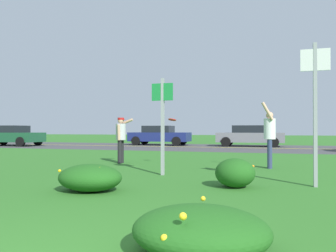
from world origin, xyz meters
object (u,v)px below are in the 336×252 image
frisbee_red (172,120)px  sign_post_by_roadside (315,100)px  sign_post_near_path (163,116)px  car_dark_green_leftmost (11,135)px  person_catcher_white_shirt (270,134)px  car_navy_center_left (159,135)px  car_gray_center_right (250,136)px  person_thrower_red_cap_gray_shirt (121,135)px

frisbee_red → sign_post_by_roadside: bearing=-38.5°
sign_post_near_path → car_dark_green_leftmost: 18.93m
person_catcher_white_shirt → frisbee_red: bearing=179.5°
sign_post_near_path → car_navy_center_left: size_ratio=0.55×
car_dark_green_leftmost → sign_post_near_path: bearing=-37.0°
sign_post_by_roadside → frisbee_red: (-3.92, 3.12, -0.27)m
frisbee_red → car_dark_green_leftmost: frisbee_red is taller
sign_post_by_roadside → car_gray_center_right: 16.36m
frisbee_red → car_navy_center_left: size_ratio=0.06×
person_thrower_red_cap_gray_shirt → car_dark_green_leftmost: 15.62m
person_catcher_white_shirt → car_dark_green_leftmost: (-17.72, 9.05, -0.28)m
person_thrower_red_cap_gray_shirt → car_gray_center_right: size_ratio=0.35×
sign_post_near_path → car_gray_center_right: sign_post_near_path is taller
person_thrower_red_cap_gray_shirt → person_catcher_white_shirt: bearing=-1.2°
sign_post_by_roadside → car_gray_center_right: sign_post_by_roadside is taller
sign_post_by_roadside → person_catcher_white_shirt: 3.29m
car_dark_green_leftmost → person_thrower_red_cap_gray_shirt: bearing=-34.9°
sign_post_near_path → person_catcher_white_shirt: bearing=41.7°
sign_post_near_path → car_gray_center_right: bearing=84.9°
sign_post_near_path → car_navy_center_left: 16.31m
sign_post_by_roadside → car_dark_green_leftmost: sign_post_by_roadside is taller
car_gray_center_right → person_thrower_red_cap_gray_shirt: bearing=-105.7°
car_dark_green_leftmost → car_gray_center_right: same height
car_navy_center_left → frisbee_red: bearing=-69.9°
car_navy_center_left → person_catcher_white_shirt: bearing=-59.1°
person_catcher_white_shirt → car_dark_green_leftmost: 19.90m
person_thrower_red_cap_gray_shirt → car_dark_green_leftmost: bearing=145.1°
car_dark_green_leftmost → car_navy_center_left: 10.68m
person_catcher_white_shirt → frisbee_red: size_ratio=7.31×
person_thrower_red_cap_gray_shirt → person_catcher_white_shirt: size_ratio=0.79×
sign_post_near_path → person_catcher_white_shirt: sign_post_near_path is taller
frisbee_red → car_navy_center_left: 13.94m
car_navy_center_left → person_thrower_red_cap_gray_shirt: bearing=-77.3°
sign_post_by_roadside → car_navy_center_left: sign_post_by_roadside is taller
car_gray_center_right → sign_post_near_path: bearing=-95.1°
sign_post_by_roadside → car_navy_center_left: (-8.71, 16.19, -1.01)m
car_navy_center_left → sign_post_near_path: bearing=-71.3°
person_thrower_red_cap_gray_shirt → frisbee_red: bearing=-2.2°
sign_post_near_path → sign_post_by_roadside: (3.49, -0.76, 0.25)m
person_thrower_red_cap_gray_shirt → person_catcher_white_shirt: (4.92, -0.10, 0.07)m
person_thrower_red_cap_gray_shirt → car_gray_center_right: bearing=74.3°
car_dark_green_leftmost → person_catcher_white_shirt: bearing=-27.1°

